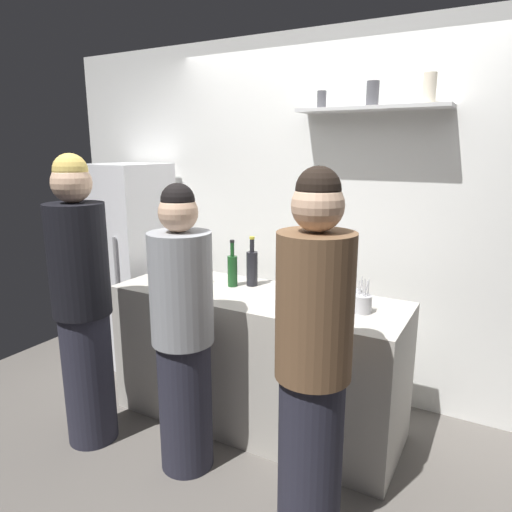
# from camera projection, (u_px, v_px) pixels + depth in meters

# --- Properties ---
(ground_plane) EXTENTS (5.28, 5.28, 0.00)m
(ground_plane) POSITION_uv_depth(u_px,v_px,m) (250.00, 478.00, 2.57)
(ground_plane) COLOR #59544F
(back_wall_assembly) EXTENTS (4.80, 0.32, 2.60)m
(back_wall_assembly) POSITION_uv_depth(u_px,v_px,m) (335.00, 219.00, 3.34)
(back_wall_assembly) COLOR white
(back_wall_assembly) RESTS_ON ground
(refrigerator) EXTENTS (0.57, 0.61, 1.68)m
(refrigerator) POSITION_uv_depth(u_px,v_px,m) (130.00, 265.00, 3.88)
(refrigerator) COLOR white
(refrigerator) RESTS_ON ground
(counter) EXTENTS (1.89, 0.66, 0.90)m
(counter) POSITION_uv_depth(u_px,v_px,m) (256.00, 359.00, 3.03)
(counter) COLOR #B7B2A8
(counter) RESTS_ON ground
(baking_pan) EXTENTS (0.34, 0.24, 0.05)m
(baking_pan) POSITION_uv_depth(u_px,v_px,m) (330.00, 294.00, 2.85)
(baking_pan) COLOR gray
(baking_pan) RESTS_ON counter
(utensil_holder) EXTENTS (0.10, 0.10, 0.21)m
(utensil_holder) POSITION_uv_depth(u_px,v_px,m) (363.00, 304.00, 2.59)
(utensil_holder) COLOR #B2B2B7
(utensil_holder) RESTS_ON counter
(wine_bottle_dark_glass) EXTENTS (0.08, 0.08, 0.34)m
(wine_bottle_dark_glass) POSITION_uv_depth(u_px,v_px,m) (252.00, 267.00, 3.09)
(wine_bottle_dark_glass) COLOR black
(wine_bottle_dark_glass) RESTS_ON counter
(wine_bottle_amber_glass) EXTENTS (0.07, 0.07, 0.32)m
(wine_bottle_amber_glass) POSITION_uv_depth(u_px,v_px,m) (193.00, 269.00, 3.08)
(wine_bottle_amber_glass) COLOR #472814
(wine_bottle_amber_glass) RESTS_ON counter
(wine_bottle_green_glass) EXTENTS (0.07, 0.07, 0.32)m
(wine_bottle_green_glass) POSITION_uv_depth(u_px,v_px,m) (232.00, 269.00, 3.08)
(wine_bottle_green_glass) COLOR #19471E
(wine_bottle_green_glass) RESTS_ON counter
(wine_bottle_pale_glass) EXTENTS (0.07, 0.07, 0.31)m
(wine_bottle_pale_glass) POSITION_uv_depth(u_px,v_px,m) (167.00, 272.00, 3.03)
(wine_bottle_pale_glass) COLOR #B2BFB2
(wine_bottle_pale_glass) RESTS_ON counter
(water_bottle_plastic) EXTENTS (0.08, 0.08, 0.24)m
(water_bottle_plastic) POSITION_uv_depth(u_px,v_px,m) (167.00, 262.00, 3.34)
(water_bottle_plastic) COLOR silver
(water_bottle_plastic) RESTS_ON counter
(person_grey_hoodie) EXTENTS (0.34, 0.34, 1.63)m
(person_grey_hoodie) POSITION_uv_depth(u_px,v_px,m) (183.00, 335.00, 2.52)
(person_grey_hoodie) COLOR #262633
(person_grey_hoodie) RESTS_ON ground
(person_blonde) EXTENTS (0.34, 0.34, 1.78)m
(person_blonde) POSITION_uv_depth(u_px,v_px,m) (82.00, 305.00, 2.74)
(person_blonde) COLOR #262633
(person_blonde) RESTS_ON ground
(person_brown_jacket) EXTENTS (0.34, 0.34, 1.74)m
(person_brown_jacket) POSITION_uv_depth(u_px,v_px,m) (313.00, 366.00, 2.04)
(person_brown_jacket) COLOR #262633
(person_brown_jacket) RESTS_ON ground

